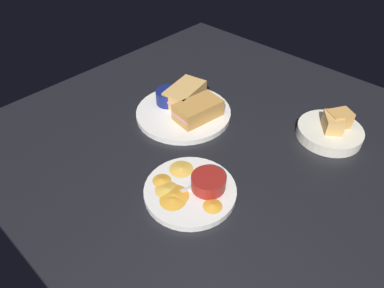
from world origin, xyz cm
name	(u,v)px	position (x,y,z in cm)	size (l,w,h in cm)	color
ground_plane	(215,136)	(0.00, 0.00, -1.50)	(110.00, 110.00, 3.00)	black
plate_sandwich_main	(183,113)	(0.58, -11.90, 0.80)	(27.60, 27.60, 1.60)	white
sandwich_half_near	(199,110)	(-0.26, -6.73, 4.00)	(14.16, 9.48, 4.80)	#C68C42
sandwich_half_far	(185,94)	(-3.47, -15.22, 4.00)	(14.38, 10.01, 4.80)	tan
ramekin_dark_sauce	(168,96)	(0.62, -18.11, 3.82)	(7.40, 7.40, 4.15)	navy
spoon_by_dark_ramekin	(184,108)	(-0.02, -12.39, 1.96)	(2.58, 9.96, 0.80)	silver
plate_chips_companion	(190,191)	(21.31, 10.37, 0.80)	(21.08, 21.08, 1.60)	white
ramekin_light_gravy	(208,182)	(18.15, 13.01, 3.37)	(7.83, 7.83, 3.26)	maroon
spoon_by_gravy_ramekin	(208,181)	(17.01, 12.00, 1.96)	(9.74, 4.89, 0.80)	silver
plantain_chip_scatter	(177,189)	(23.59, 8.33, 1.90)	(15.85, 18.74, 0.60)	gold
bread_basket_rear	(331,129)	(-19.36, 23.96, 2.50)	(17.23, 17.23, 7.56)	silver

